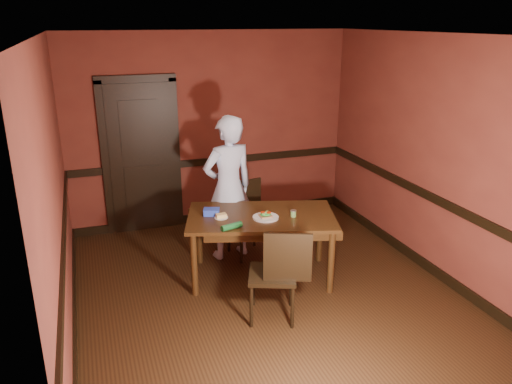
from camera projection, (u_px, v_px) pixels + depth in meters
floor at (267, 292)px, 5.47m from camera, size 4.00×4.50×0.01m
ceiling at (269, 34)px, 4.58m from camera, size 4.00×4.50×0.01m
wall_back at (212, 130)px, 7.03m from camera, size 4.00×0.02×2.70m
wall_front at (398, 279)px, 3.02m from camera, size 4.00×0.02×2.70m
wall_left at (55, 197)px, 4.40m from camera, size 0.02×4.50×2.70m
wall_right at (433, 157)px, 5.64m from camera, size 0.02×4.50×2.70m
dado_back at (213, 161)px, 7.16m from camera, size 4.00×0.03×0.10m
dado_left at (64, 243)px, 4.55m from camera, size 0.03×4.50×0.10m
dado_right at (427, 195)px, 5.79m from camera, size 0.03×4.50×0.10m
baseboard_back at (214, 215)px, 7.44m from camera, size 4.00×0.03×0.12m
baseboard_left at (75, 322)px, 4.83m from camera, size 0.03×4.50×0.12m
baseboard_right at (419, 260)px, 6.06m from camera, size 0.03×4.50×0.12m
door at (141, 154)px, 6.77m from camera, size 1.05×0.07×2.20m
dining_table at (261, 246)px, 5.68m from camera, size 1.83×1.35×0.76m
chair_far at (248, 220)px, 6.21m from camera, size 0.49×0.49×0.93m
chair_near at (272, 273)px, 4.88m from camera, size 0.59×0.59×0.97m
person at (228, 188)px, 6.04m from camera, size 0.72×0.54×1.79m
sandwich_plate at (266, 216)px, 5.47m from camera, size 0.29×0.29×0.07m
sauce_jar at (293, 213)px, 5.50m from camera, size 0.07×0.07×0.08m
cheese_saucer at (221, 216)px, 5.48m from camera, size 0.15×0.15×0.05m
food_tub at (212, 212)px, 5.55m from camera, size 0.21×0.17×0.07m
wrapped_veg at (232, 226)px, 5.18m from camera, size 0.24×0.12×0.06m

